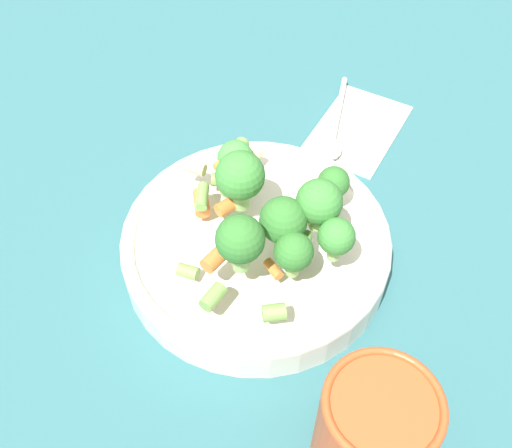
{
  "coord_description": "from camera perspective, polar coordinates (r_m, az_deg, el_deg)",
  "views": [
    {
      "loc": [
        -0.1,
        -0.34,
        0.49
      ],
      "look_at": [
        0.0,
        0.0,
        0.05
      ],
      "focal_mm": 42.0,
      "sensor_mm": 36.0,
      "label": 1
    }
  ],
  "objects": [
    {
      "name": "ground_plane",
      "position": [
        0.61,
        0.0,
        -3.21
      ],
      "size": [
        3.0,
        3.0,
        0.0
      ],
      "primitive_type": "plane",
      "color": "#2D6066"
    },
    {
      "name": "bowl",
      "position": [
        0.59,
        0.0,
        -1.94
      ],
      "size": [
        0.26,
        0.26,
        0.04
      ],
      "color": "silver",
      "rests_on": "ground_plane"
    },
    {
      "name": "pasta_salad",
      "position": [
        0.53,
        1.15,
        1.43
      ],
      "size": [
        0.18,
        0.2,
        0.09
      ],
      "color": "#8CB766",
      "rests_on": "bowl"
    },
    {
      "name": "cup",
      "position": [
        0.47,
        11.02,
        -18.99
      ],
      "size": [
        0.08,
        0.08,
        0.11
      ],
      "color": "#CC4C23",
      "rests_on": "ground_plane"
    },
    {
      "name": "napkin",
      "position": [
        0.74,
        9.66,
        8.99
      ],
      "size": [
        0.16,
        0.16,
        0.01
      ],
      "color": "white",
      "rests_on": "ground_plane"
    },
    {
      "name": "spoon",
      "position": [
        0.72,
        7.43,
        8.62
      ],
      "size": [
        0.09,
        0.14,
        0.01
      ],
      "rotation": [
        0.0,
        0.0,
        10.49
      ],
      "color": "silver",
      "rests_on": "napkin"
    }
  ]
}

